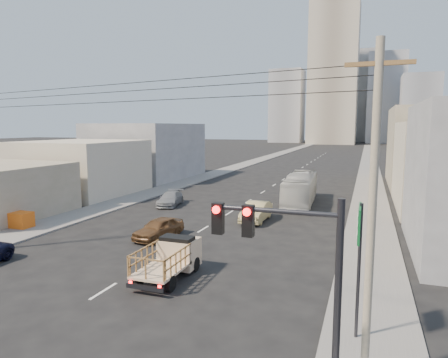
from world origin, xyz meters
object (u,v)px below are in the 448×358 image
Objects in this scene: city_bus at (300,189)px; green_sign at (359,239)px; sedan_brown at (159,228)px; utility_pole at (372,213)px; sedan_tan at (256,212)px; sedan_grey at (170,199)px; crate_stack at (19,220)px; flatbed_pickup at (170,256)px; traffic_signal at (294,274)px.

city_bus is 2.15× the size of green_sign.
utility_pole is (13.41, -11.70, 4.48)m from sedan_brown.
utility_pole reaches higher than sedan_brown.
utility_pole is at bearing -82.33° from green_sign.
sedan_brown is at bearing -123.97° from sedan_tan.
sedan_brown is 0.92× the size of sedan_grey.
sedan_brown is 0.89× the size of sedan_tan.
sedan_tan reaches higher than crate_stack.
green_sign is (9.05, -3.12, 2.65)m from flatbed_pickup.
traffic_signal is at bearing -29.69° from crate_stack.
traffic_signal is at bearing -124.61° from utility_pole.
utility_pole is (6.30, -27.48, 3.69)m from city_bus.
flatbed_pickup is 9.93m from green_sign.
sedan_grey is at bearing 123.29° from traffic_signal.
green_sign is at bearing -19.04° from flatbed_pickup.
green_sign reaches higher than sedan_brown.
city_bus reaches higher than sedan_brown.
green_sign is (17.68, -19.81, 3.09)m from sedan_grey.
flatbed_pickup is 11.56m from traffic_signal.
green_sign is (1.39, 5.01, -0.34)m from traffic_signal.
city_bus is 1.08× the size of utility_pole.
utility_pole reaches higher than sedan_tan.
green_sign is at bearing -79.84° from city_bus.
traffic_signal is 0.60× the size of utility_pole.
utility_pole is (8.48, -18.91, 4.42)m from sedan_tan.
sedan_grey is at bearing 160.82° from sedan_tan.
utility_pole reaches higher than sedan_grey.
utility_pole is 27.02m from crate_stack.
city_bus is 8.87m from sedan_tan.
flatbed_pickup is 0.73× the size of traffic_signal.
sedan_brown is at bearing 144.87° from green_sign.
sedan_brown reaches higher than sedan_grey.
city_bus is 25.78m from green_sign.
city_bus is 24.92m from crate_stack.
sedan_grey reaches higher than crate_stack.
utility_pole is at bearing -30.92° from flatbed_pickup.
crate_stack is at bearing 150.31° from traffic_signal.
city_bus is 2.30× the size of sedan_tan.
city_bus is 28.44m from utility_pole.
traffic_signal is at bearing -72.09° from sedan_tan.
traffic_signal is at bearing -40.02° from sedan_brown.
sedan_brown is at bearing 123.53° from flatbed_pickup.
flatbed_pickup is at bearing -74.53° from sedan_grey.
sedan_grey is (-8.64, 16.69, -0.44)m from flatbed_pickup.
sedan_tan is 2.59× the size of crate_stack.
city_bus is 30.44m from traffic_signal.
city_bus is at bearing 76.19° from sedan_tan.
green_sign is 2.78× the size of crate_stack.
green_sign is at bearing 97.67° from utility_pole.
sedan_tan is 1.04× the size of sedan_grey.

